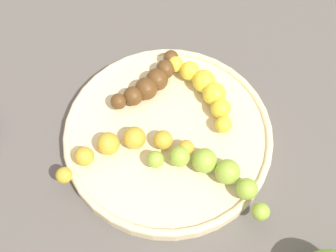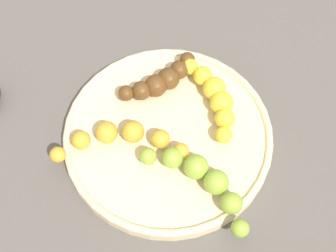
{
  "view_description": "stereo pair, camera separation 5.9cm",
  "coord_description": "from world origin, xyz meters",
  "views": [
    {
      "loc": [
        -0.27,
        -0.09,
        0.56
      ],
      "look_at": [
        0.0,
        0.0,
        0.04
      ],
      "focal_mm": 48.99,
      "sensor_mm": 36.0,
      "label": 1
    },
    {
      "loc": [
        -0.24,
        -0.15,
        0.56
      ],
      "look_at": [
        0.0,
        0.0,
        0.04
      ],
      "focal_mm": 48.99,
      "sensor_mm": 36.0,
      "label": 2
    }
  ],
  "objects": [
    {
      "name": "ground_plane",
      "position": [
        0.0,
        0.0,
        0.0
      ],
      "size": [
        2.4,
        2.4,
        0.0
      ],
      "primitive_type": "plane",
      "color": "#56514C"
    },
    {
      "name": "fruit_bowl",
      "position": [
        0.0,
        0.0,
        0.01
      ],
      "size": [
        0.28,
        0.28,
        0.02
      ],
      "color": "beige",
      "rests_on": "ground_plane"
    },
    {
      "name": "banana_overripe",
      "position": [
        0.06,
        0.05,
        0.03
      ],
      "size": [
        0.11,
        0.07,
        0.03
      ],
      "rotation": [
        0.0,
        0.0,
        4.27
      ],
      "color": "#593819",
      "rests_on": "fruit_bowl"
    },
    {
      "name": "banana_spotted",
      "position": [
        -0.04,
        0.05,
        0.03
      ],
      "size": [
        0.11,
        0.15,
        0.03
      ],
      "rotation": [
        0.0,
        0.0,
        0.57
      ],
      "color": "gold",
      "rests_on": "fruit_bowl"
    },
    {
      "name": "banana_green",
      "position": [
        -0.04,
        -0.07,
        0.04
      ],
      "size": [
        0.07,
        0.16,
        0.03
      ],
      "rotation": [
        0.0,
        0.0,
        6.12
      ],
      "color": "#8CAD38",
      "rests_on": "fruit_bowl"
    },
    {
      "name": "banana_yellow",
      "position": [
        0.07,
        -0.03,
        0.04
      ],
      "size": [
        0.09,
        0.11,
        0.03
      ],
      "rotation": [
        0.0,
        0.0,
        5.61
      ],
      "color": "yellow",
      "rests_on": "fruit_bowl"
    }
  ]
}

